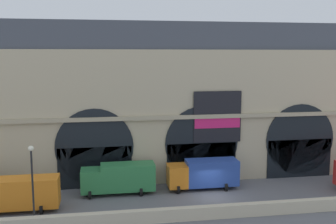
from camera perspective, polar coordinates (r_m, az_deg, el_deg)
name	(u,v)px	position (r m, az deg, el deg)	size (l,w,h in m)	color
ground_plane	(213,197)	(40.98, 6.55, -12.09)	(200.00, 200.00, 0.00)	slate
quay_parapet_wall	(229,211)	(36.34, 8.79, -13.88)	(90.00, 0.70, 1.14)	beige
station_building	(198,104)	(45.72, 4.30, 1.21)	(49.25, 4.74, 17.80)	#BCAD8C
box_truck_west	(18,193)	(39.21, -20.77, -10.90)	(7.50, 2.91, 3.12)	#2D7A42
box_truck_midwest	(119,178)	(41.49, -7.05, -9.36)	(7.50, 2.91, 3.12)	#2D7A42
box_truck_center	(204,173)	(42.83, 5.14, -8.77)	(7.50, 2.91, 3.12)	orange
street_lamp_quayside	(32,175)	(34.64, -18.96, -8.62)	(0.44, 0.44, 6.90)	black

